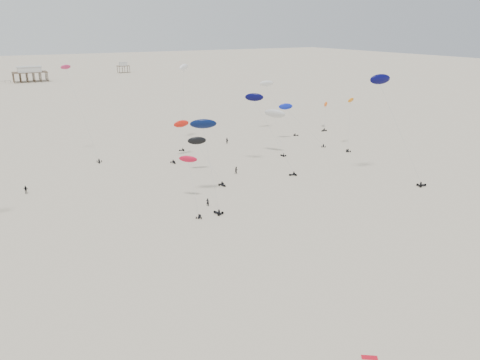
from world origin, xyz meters
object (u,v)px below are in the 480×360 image
rig_8 (261,111)px  pavilion_small (123,68)px  spectator_0 (208,206)px  rig_4 (202,149)px  rig_0 (180,130)px  pavilion_main (30,75)px

rig_8 → pavilion_small: bearing=3.1°
pavilion_small → spectator_0: size_ratio=4.47×
rig_4 → rig_8: rig_8 is taller
pavilion_small → rig_4: size_ratio=0.57×
rig_0 → rig_4: (-1.23, -17.18, -1.48)m
spectator_0 → rig_4: bearing=-64.8°
rig_4 → spectator_0: size_ratio=7.87×
rig_8 → pavilion_main: bearing=18.9°
pavilion_small → rig_8: size_ratio=0.42×
pavilion_main → spectator_0: bearing=-88.6°
rig_4 → spectator_0: rig_4 is taller
pavilion_small → rig_8: (-39.36, -266.24, 11.23)m
rig_0 → rig_4: 17.29m
rig_0 → spectator_0: rig_0 is taller
spectator_0 → rig_0: bearing=-56.9°
pavilion_main → rig_0: (15.58, -217.92, 3.69)m
pavilion_small → pavilion_main: bearing=-156.8°
pavilion_main → rig_8: bearing=-82.6°
pavilion_main → rig_8: 238.45m
rig_0 → rig_8: (15.06, -18.31, 6.81)m
pavilion_main → rig_8: (30.64, -236.24, 10.50)m
rig_4 → spectator_0: (-8.24, -20.18, -6.43)m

